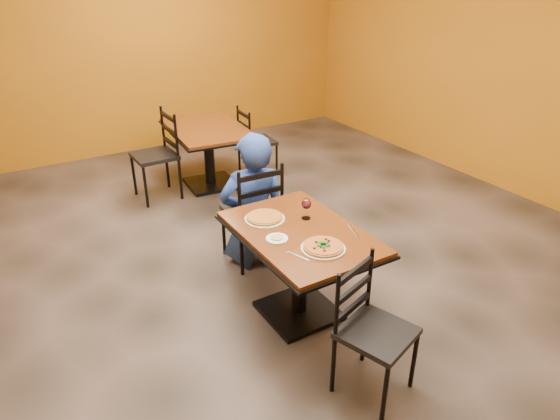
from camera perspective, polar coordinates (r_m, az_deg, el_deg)
floor at (r=4.43m, az=-1.41°, el=-8.21°), size 7.00×8.00×0.01m
wall_back at (r=7.46m, az=-17.83°, el=17.45°), size 7.00×0.01×3.00m
wall_right at (r=6.26m, az=28.40°, el=14.05°), size 0.01×8.00×3.00m
table_main at (r=3.77m, az=2.30°, el=-4.96°), size 0.83×1.23×0.75m
table_second at (r=6.16m, az=-8.20°, el=7.65°), size 0.97×1.35×0.75m
chair_main_near at (r=3.24m, az=11.02°, el=-13.72°), size 0.52×0.52×0.91m
chair_main_far at (r=4.53m, az=-3.26°, el=-0.15°), size 0.47×0.47×0.99m
chair_second_left at (r=5.96m, az=-14.16°, el=5.97°), size 0.47×0.47×1.02m
chair_second_right at (r=6.47m, az=-2.60°, el=7.80°), size 0.43×0.43×0.90m
diner at (r=4.47m, az=-3.08°, el=1.27°), size 0.71×0.57×1.24m
plate_main at (r=3.46m, az=4.95°, el=-4.39°), size 0.31×0.31×0.01m
pizza_main at (r=3.45m, az=4.96°, el=-4.16°), size 0.28×0.28×0.02m
plate_far at (r=3.83m, az=-1.76°, el=-1.01°), size 0.31×0.31×0.01m
pizza_far at (r=3.82m, az=-1.76°, el=-0.79°), size 0.28×0.28×0.02m
side_plate at (r=3.56m, az=-0.35°, el=-3.29°), size 0.16×0.16×0.01m
dip at (r=3.56m, az=-0.35°, el=-3.16°), size 0.09×0.09×0.01m
wine_glass at (r=3.81m, az=3.02°, el=0.24°), size 0.08×0.08×0.18m
fork at (r=3.37m, az=2.07°, el=-5.27°), size 0.08×0.18×0.00m
knife at (r=3.72m, az=8.39°, el=-2.30°), size 0.08×0.20×0.00m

